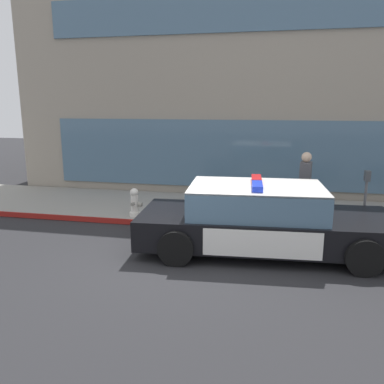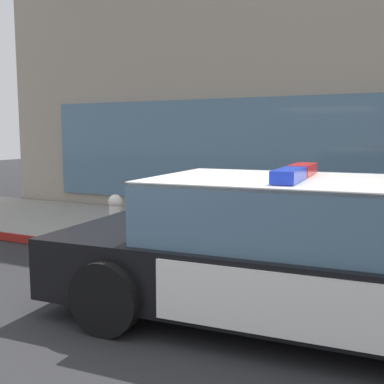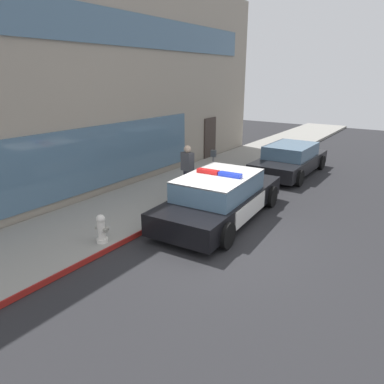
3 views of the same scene
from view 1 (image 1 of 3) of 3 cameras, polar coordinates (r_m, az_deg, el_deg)
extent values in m
plane|color=#262628|center=(7.84, -2.27, -9.69)|extent=(48.00, 48.00, 0.00)
cube|color=gray|center=(11.08, 2.12, -2.52)|extent=(48.00, 3.15, 0.15)
cube|color=maroon|center=(9.58, 0.52, -4.97)|extent=(28.80, 0.04, 0.14)
cube|color=gray|center=(16.77, 14.60, 15.31)|extent=(18.34, 9.12, 7.72)
cube|color=slate|center=(12.33, 4.61, 5.52)|extent=(11.01, 0.08, 2.10)
cube|color=slate|center=(12.43, 16.09, 24.19)|extent=(15.41, 0.08, 1.10)
cube|color=black|center=(8.21, 10.57, -5.14)|extent=(5.23, 2.29, 0.60)
cube|color=silver|center=(8.41, 21.84, -4.25)|extent=(1.86, 2.02, 0.05)
cube|color=silver|center=(8.26, -1.88, -3.61)|extent=(1.56, 2.00, 0.05)
cube|color=silver|center=(9.15, 9.67, -3.24)|extent=(2.14, 0.18, 0.51)
cube|color=silver|center=(7.28, 10.10, -7.48)|extent=(2.14, 0.18, 0.51)
cube|color=yellow|center=(9.16, 9.67, -3.22)|extent=(0.22, 0.03, 0.26)
cube|color=slate|center=(8.05, 9.28, -1.23)|extent=(2.77, 1.93, 0.60)
cube|color=silver|center=(7.98, 9.36, 0.79)|extent=(2.77, 1.93, 0.04)
cube|color=red|center=(8.31, 9.32, 1.82)|extent=(0.24, 0.67, 0.11)
cube|color=blue|center=(7.63, 9.44, 0.84)|extent=(0.24, 0.67, 0.11)
cylinder|color=black|center=(9.42, 20.60, -4.45)|extent=(0.69, 0.27, 0.68)
cylinder|color=black|center=(7.64, 23.73, -8.69)|extent=(0.69, 0.27, 0.68)
cylinder|color=black|center=(9.26, -0.23, -3.89)|extent=(0.69, 0.27, 0.68)
cylinder|color=black|center=(7.44, -2.35, -8.13)|extent=(0.69, 0.27, 0.68)
cylinder|color=silver|center=(10.27, -8.28, -3.16)|extent=(0.28, 0.28, 0.10)
cylinder|color=silver|center=(10.20, -8.33, -1.67)|extent=(0.19, 0.19, 0.45)
sphere|color=silver|center=(10.14, -8.38, -0.08)|extent=(0.22, 0.22, 0.22)
cylinder|color=gray|center=(10.12, -8.40, 0.35)|extent=(0.06, 0.06, 0.05)
cylinder|color=gray|center=(10.07, -8.62, -1.75)|extent=(0.09, 0.10, 0.09)
cylinder|color=gray|center=(10.33, -8.06, -1.36)|extent=(0.09, 0.10, 0.09)
cylinder|color=gray|center=(10.16, -7.53, -1.81)|extent=(0.10, 0.12, 0.12)
cylinder|color=#23232D|center=(10.00, 15.88, -1.73)|extent=(0.28, 0.28, 0.85)
cube|color=#4C4C51|center=(9.85, 16.14, 2.41)|extent=(0.32, 0.43, 0.62)
sphere|color=beige|center=(9.79, 16.29, 4.89)|extent=(0.24, 0.24, 0.24)
cylinder|color=slate|center=(9.97, 23.75, -1.64)|extent=(0.06, 0.06, 1.10)
cube|color=#474C51|center=(9.84, 24.10, 2.15)|extent=(0.12, 0.18, 0.24)
camera|label=2|loc=(3.79, 22.68, -6.71)|focal=43.25mm
camera|label=3|loc=(9.20, -61.18, 13.14)|focal=32.83mm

